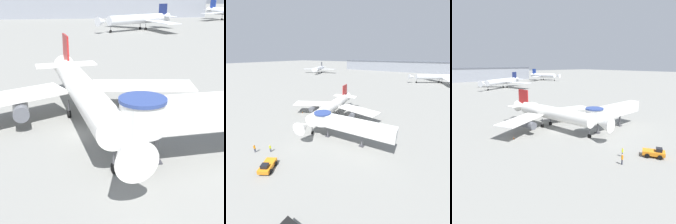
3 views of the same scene
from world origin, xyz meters
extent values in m
plane|color=gray|center=(0.00, 0.00, 0.00)|extent=(800.00, 800.00, 0.00)
cylinder|color=white|center=(0.68, 2.45, 3.89)|extent=(6.47, 22.79, 3.20)
cone|color=white|center=(2.78, -11.71, 3.89)|extent=(3.68, 3.95, 3.20)
cone|color=white|center=(-1.13, 14.72, 3.89)|extent=(3.86, 5.21, 3.20)
cube|color=white|center=(-7.72, 3.91, 3.33)|extent=(13.84, 10.21, 0.22)
cube|color=white|center=(8.30, 6.28, 3.33)|extent=(13.64, 7.03, 0.22)
cube|color=#B21E1E|center=(-1.10, 14.48, 6.76)|extent=(0.83, 4.01, 4.15)
cube|color=white|center=(-1.17, 14.96, 4.45)|extent=(9.15, 4.07, 0.18)
cylinder|color=#565960|center=(-6.50, 2.78, 2.20)|extent=(2.33, 4.23, 1.76)
cylinder|color=#565960|center=(7.46, 4.85, 2.20)|extent=(2.33, 4.23, 1.76)
cylinder|color=#4C4C51|center=(2.28, -8.30, 1.37)|extent=(0.18, 0.18, 1.84)
cylinder|color=black|center=(2.28, -8.30, 0.45)|extent=(0.39, 0.93, 0.90)
cylinder|color=#4C4C51|center=(-1.15, 5.03, 1.37)|extent=(0.22, 0.22, 1.84)
cylinder|color=black|center=(-1.15, 5.03, 0.45)|extent=(0.53, 0.95, 0.90)
cylinder|color=#4C4C51|center=(1.69, 5.45, 1.37)|extent=(0.22, 0.22, 1.84)
cylinder|color=black|center=(1.69, 5.45, 0.45)|extent=(0.53, 0.95, 0.90)
cube|color=silver|center=(13.58, -6.64, 4.51)|extent=(17.49, 3.56, 2.80)
cylinder|color=silver|center=(4.90, -7.12, 4.51)|extent=(3.90, 3.90, 2.80)
cylinder|color=navy|center=(4.90, -7.12, 6.06)|extent=(4.10, 4.10, 0.30)
cylinder|color=#56565B|center=(6.29, -7.05, 1.56)|extent=(0.44, 0.44, 3.11)
cube|color=#333338|center=(6.29, -7.05, 0.06)|extent=(1.10, 1.10, 0.12)
cylinder|color=#56565B|center=(15.31, -6.55, 1.56)|extent=(0.44, 0.44, 3.11)
cube|color=#333338|center=(15.31, -6.55, 0.06)|extent=(1.10, 1.10, 0.12)
cube|color=orange|center=(3.93, -22.26, 0.75)|extent=(3.54, 4.19, 0.69)
cube|color=black|center=(4.35, -22.98, 1.41)|extent=(1.53, 1.48, 0.62)
cylinder|color=black|center=(3.59, -23.64, 0.40)|extent=(0.67, 0.85, 0.80)
cylinder|color=black|center=(5.29, -22.64, 0.40)|extent=(0.67, 0.85, 0.80)
cylinder|color=black|center=(2.56, -21.87, 0.40)|extent=(0.67, 0.85, 0.80)
cylinder|color=black|center=(4.26, -20.88, 0.40)|extent=(0.67, 0.85, 0.80)
cube|color=black|center=(12.47, 1.72, 0.02)|extent=(0.48, 0.48, 0.04)
cone|color=orange|center=(12.47, 1.72, 0.42)|extent=(0.33, 0.33, 0.76)
cylinder|color=white|center=(12.47, 1.72, 0.51)|extent=(0.18, 0.18, 0.09)
cube|color=black|center=(-10.92, 1.54, 0.02)|extent=(0.39, 0.39, 0.04)
cone|color=orange|center=(-10.92, 1.54, 0.34)|extent=(0.27, 0.27, 0.61)
cylinder|color=white|center=(-10.92, 1.54, 0.42)|extent=(0.15, 0.15, 0.07)
cylinder|color=#1E2338|center=(-2.81, -20.52, 0.44)|extent=(0.13, 0.13, 0.88)
cylinder|color=#1E2338|center=(-2.90, -20.68, 0.44)|extent=(0.13, 0.13, 0.88)
cube|color=orange|center=(-2.86, -20.60, 1.23)|extent=(0.35, 0.40, 0.70)
sphere|color=tan|center=(-2.86, -20.60, 1.70)|extent=(0.24, 0.24, 0.24)
cylinder|color=#1E2338|center=(-0.19, -18.68, 0.40)|extent=(0.12, 0.12, 0.81)
cylinder|color=#1E2338|center=(-0.30, -18.82, 0.40)|extent=(0.12, 0.12, 0.81)
cube|color=#D1E019|center=(-0.24, -18.75, 1.13)|extent=(0.34, 0.37, 0.64)
sphere|color=tan|center=(-0.24, -18.75, 1.56)|extent=(0.22, 0.22, 0.22)
cylinder|color=silver|center=(28.23, 96.44, 4.44)|extent=(26.26, 17.10, 3.62)
cone|color=silver|center=(13.01, 87.75, 4.44)|extent=(5.25, 5.12, 3.62)
cube|color=silver|center=(26.04, 107.55, 3.81)|extent=(17.25, 16.46, 0.22)
cylinder|color=#4C4C51|center=(16.57, 89.79, 1.59)|extent=(0.18, 0.18, 2.08)
cylinder|color=black|center=(16.57, 89.79, 0.55)|extent=(1.08, 0.77, 1.10)
cylinder|color=#4C4C51|center=(30.48, 99.60, 1.59)|extent=(0.22, 0.22, 2.08)
cylinder|color=black|center=(30.48, 99.60, 0.55)|extent=(1.15, 0.89, 1.10)
cylinder|color=#4C4C51|center=(32.10, 96.77, 1.59)|extent=(0.22, 0.22, 2.08)
cylinder|color=black|center=(32.10, 96.77, 0.55)|extent=(1.15, 0.89, 1.10)
cylinder|color=silver|center=(-83.25, 101.06, 5.04)|extent=(13.04, 23.21, 4.18)
cone|color=silver|center=(-77.09, 86.63, 5.04)|extent=(5.64, 5.86, 4.18)
cone|color=silver|center=(-88.42, 113.19, 5.04)|extent=(6.30, 7.40, 4.18)
cube|color=silver|center=(-93.80, 100.03, 4.31)|extent=(15.71, 14.69, 0.22)
cube|color=silver|center=(-75.19, 107.97, 4.31)|extent=(16.48, 6.90, 0.22)
cube|color=slate|center=(-88.30, 112.91, 8.80)|extent=(1.97, 4.20, 5.43)
cube|color=silver|center=(-88.54, 113.48, 5.77)|extent=(11.27, 7.16, 0.18)
cylinder|color=#4C4C51|center=(-78.68, 90.36, 1.75)|extent=(0.18, 0.18, 2.40)
cylinder|color=black|center=(-78.68, 90.36, 0.55)|extent=(0.67, 1.11, 1.10)
cylinder|color=#4C4C51|center=(-86.12, 103.02, 1.75)|extent=(0.22, 0.22, 2.40)
cylinder|color=black|center=(-86.12, 103.02, 0.55)|extent=(0.80, 1.17, 1.10)
cylinder|color=#4C4C51|center=(-82.67, 104.50, 1.75)|extent=(0.22, 0.22, 2.40)
cylinder|color=black|center=(-82.67, 104.50, 0.55)|extent=(0.80, 1.17, 1.10)
cube|color=gray|center=(2.96, 175.00, 5.60)|extent=(167.72, 27.54, 11.20)
cube|color=#4C515B|center=(2.96, 175.00, 11.80)|extent=(167.72, 28.09, 1.20)
camera|label=1|loc=(-1.32, -30.97, 14.37)|focal=50.00mm
camera|label=2|loc=(26.03, -33.87, 19.28)|focal=24.00mm
camera|label=3|loc=(-30.83, -39.92, 16.03)|focal=35.00mm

